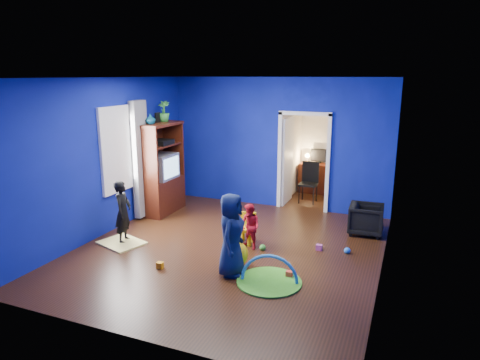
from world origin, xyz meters
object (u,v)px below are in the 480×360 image
at_px(tv_armoire, 161,168).
at_px(study_desk, 317,178).
at_px(child_navy, 231,235).
at_px(child_black, 123,212).
at_px(toddler_red, 250,227).
at_px(vase, 150,119).
at_px(kid_chair, 246,230).
at_px(folding_chair, 308,184).
at_px(hopper_ball, 235,254).
at_px(play_mat, 269,282).
at_px(crt_tv, 162,167).
at_px(armchair, 366,219).

relative_size(tv_armoire, study_desk, 2.23).
xyz_separation_m(child_navy, study_desk, (0.20, 5.08, -0.26)).
relative_size(child_black, toddler_red, 1.42).
bearing_deg(toddler_red, tv_armoire, 178.23).
bearing_deg(child_navy, tv_armoire, 41.77).
relative_size(vase, study_desk, 0.24).
distance_m(tv_armoire, kid_chair, 2.69).
height_order(child_black, folding_chair, child_black).
bearing_deg(child_black, folding_chair, -48.72).
xyz_separation_m(hopper_ball, study_desk, (0.25, 4.83, 0.16)).
height_order(child_navy, play_mat, child_navy).
distance_m(toddler_red, tv_armoire, 2.86).
xyz_separation_m(toddler_red, vase, (-2.53, 0.91, 1.67)).
distance_m(child_navy, play_mat, 0.88).
distance_m(tv_armoire, crt_tv, 0.06).
bearing_deg(study_desk, folding_chair, -90.00).
bearing_deg(kid_chair, folding_chair, 72.53).
relative_size(toddler_red, crt_tv, 1.14).
bearing_deg(child_navy, hopper_ball, 3.57).
bearing_deg(play_mat, tv_armoire, 144.75).
bearing_deg(crt_tv, child_navy, -40.93).
bearing_deg(crt_tv, kid_chair, -23.42).
distance_m(armchair, vase, 4.71).
bearing_deg(play_mat, child_navy, 175.19).
distance_m(kid_chair, play_mat, 1.56).
relative_size(crt_tv, play_mat, 0.74).
xyz_separation_m(armchair, tv_armoire, (-4.32, -0.28, 0.69)).
bearing_deg(folding_chair, kid_chair, -98.66).
xyz_separation_m(toddler_red, tv_armoire, (-2.53, 1.21, 0.58)).
distance_m(vase, play_mat, 4.32).
xyz_separation_m(vase, kid_chair, (2.38, -0.71, -1.81)).
xyz_separation_m(armchair, kid_chair, (-1.94, -1.29, -0.04)).
distance_m(crt_tv, folding_chair, 3.41).
bearing_deg(crt_tv, tv_armoire, 180.00).
bearing_deg(play_mat, crt_tv, 144.42).
xyz_separation_m(armchair, crt_tv, (-4.28, -0.28, 0.73)).
distance_m(child_navy, kid_chair, 1.30).
distance_m(crt_tv, play_mat, 4.06).
bearing_deg(child_navy, crt_tv, 41.34).
bearing_deg(tv_armoire, toddler_red, -25.63).
bearing_deg(study_desk, play_mat, -85.34).
relative_size(armchair, folding_chair, 0.69).
bearing_deg(kid_chair, study_desk, 74.66).
relative_size(child_navy, kid_chair, 2.54).
bearing_deg(armchair, crt_tv, 91.13).
distance_m(armchair, toddler_red, 2.33).
bearing_deg(child_navy, armchair, -41.82).
bearing_deg(study_desk, armchair, -59.73).
bearing_deg(vase, kid_chair, -16.69).
relative_size(child_navy, crt_tv, 1.81).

